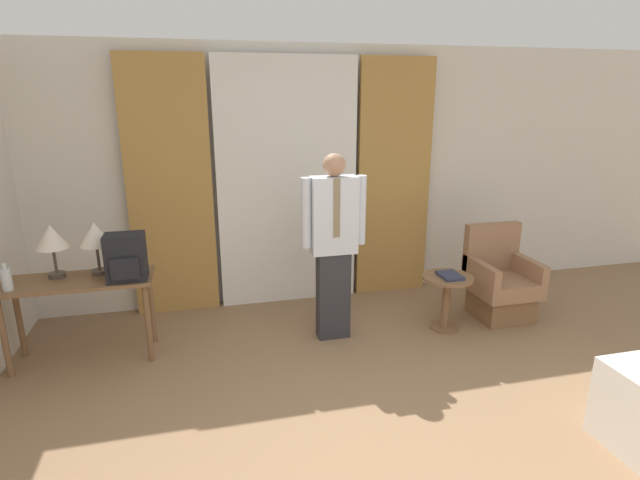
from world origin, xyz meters
TOP-DOWN VIEW (x-y plane):
  - wall_back at (0.00, 3.20)m, footprint 10.00×0.06m
  - curtain_sheer_center at (0.00, 3.07)m, footprint 1.47×0.06m
  - curtain_drape_left at (-1.19, 3.07)m, footprint 0.83×0.06m
  - curtain_drape_right at (1.19, 3.07)m, footprint 0.83×0.06m
  - desk at (-1.94, 2.22)m, footprint 1.21×0.48m
  - table_lamp_left at (-2.11, 2.32)m, footprint 0.26×0.26m
  - table_lamp_right at (-1.78, 2.32)m, footprint 0.26×0.26m
  - bottle_near_edge at (-2.41, 2.10)m, footprint 0.08×0.08m
  - backpack at (-1.53, 2.12)m, footprint 0.31×0.25m
  - person at (0.23, 2.10)m, footprint 0.59×0.20m
  - armchair at (2.00, 2.14)m, footprint 0.60×0.60m
  - side_table at (1.33, 1.99)m, footprint 0.48×0.48m
  - book at (1.34, 1.97)m, footprint 0.19×0.25m

SIDE VIEW (x-z plane):
  - armchair at x=2.00m, z-range -0.13..0.80m
  - side_table at x=1.33m, z-range 0.10..0.64m
  - book at x=1.34m, z-range 0.54..0.57m
  - desk at x=-1.94m, z-range 0.24..0.97m
  - bottle_near_edge at x=-2.41m, z-range 0.71..0.93m
  - backpack at x=-1.53m, z-range 0.72..1.11m
  - person at x=0.23m, z-range 0.08..1.80m
  - table_lamp_left at x=-2.11m, z-range 0.83..1.29m
  - table_lamp_right at x=-1.78m, z-range 0.83..1.29m
  - curtain_sheer_center at x=0.00m, z-range 0.00..2.58m
  - curtain_drape_left at x=-1.19m, z-range 0.00..2.58m
  - curtain_drape_right at x=1.19m, z-range 0.00..2.58m
  - wall_back at x=0.00m, z-range 0.00..2.70m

